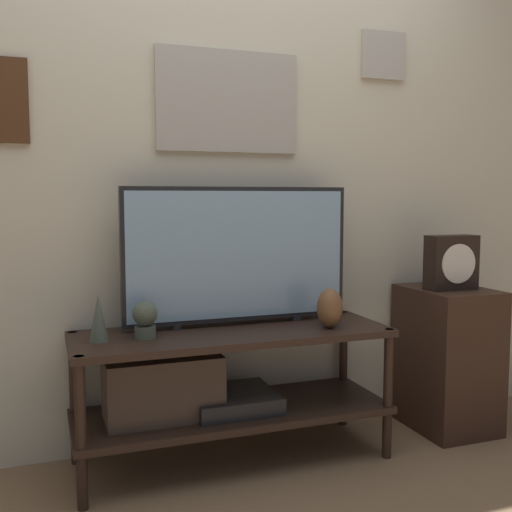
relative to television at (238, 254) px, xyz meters
The scene contains 9 objects.
ground_plane 0.96m from the television, 99.03° to the right, with size 12.00×12.00×0.00m, color #846647.
wall_back 0.52m from the television, 109.56° to the left, with size 6.40×0.08×2.70m.
media_console 0.56m from the television, 149.95° to the right, with size 1.33×0.46×0.57m.
television is the anchor object (origin of this frame).
vase_urn_stoneware 0.46m from the television, 28.79° to the right, with size 0.11×0.12×0.17m.
vase_slim_bronze 0.65m from the television, behind, with size 0.07×0.07×0.19m.
decorative_bust 0.50m from the television, 164.89° to the right, with size 0.10×0.10×0.15m.
side_table 1.17m from the television, ahead, with size 0.36×0.45×0.69m.
mantel_clock 1.04m from the television, ahead, with size 0.25×0.11×0.26m.
Camera 1 is at (-0.75, -2.09, 1.13)m, focal length 42.00 mm.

